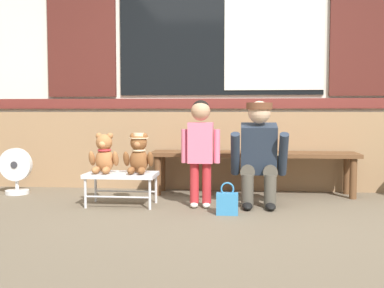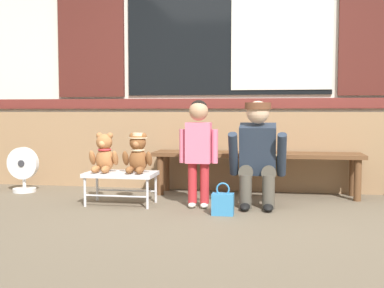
{
  "view_description": "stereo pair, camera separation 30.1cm",
  "coord_description": "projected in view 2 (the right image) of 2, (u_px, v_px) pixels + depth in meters",
  "views": [
    {
      "loc": [
        0.25,
        -3.79,
        0.86
      ],
      "look_at": [
        -0.21,
        0.62,
        0.55
      ],
      "focal_mm": 44.09,
      "sensor_mm": 36.0,
      "label": 1
    },
    {
      "loc": [
        0.54,
        -3.75,
        0.86
      ],
      "look_at": [
        -0.21,
        0.62,
        0.55
      ],
      "focal_mm": 44.09,
      "sensor_mm": 36.0,
      "label": 2
    }
  ],
  "objects": [
    {
      "name": "teddy_bear_plain",
      "position": [
        104.0,
        154.0,
        4.34
      ],
      "size": [
        0.28,
        0.26,
        0.36
      ],
      "color": "#A86B3D",
      "rests_on": "small_display_bench"
    },
    {
      "name": "child_standing",
      "position": [
        199.0,
        141.0,
        4.17
      ],
      "size": [
        0.35,
        0.18,
        0.96
      ],
      "color": "#B7282D",
      "rests_on": "ground"
    },
    {
      "name": "brick_low_wall",
      "position": [
        223.0,
        150.0,
        5.21
      ],
      "size": [
        7.95,
        0.25,
        0.85
      ],
      "primitive_type": "cube",
      "color": "#997551",
      "rests_on": "ground"
    },
    {
      "name": "ground_plane",
      "position": [
        204.0,
        217.0,
        3.84
      ],
      "size": [
        60.0,
        60.0,
        0.0
      ],
      "primitive_type": "plane",
      "color": "brown"
    },
    {
      "name": "adult_crouching",
      "position": [
        259.0,
        154.0,
        4.2
      ],
      "size": [
        0.5,
        0.49,
        0.95
      ],
      "color": "#4C473D",
      "rests_on": "ground"
    },
    {
      "name": "small_display_bench",
      "position": [
        121.0,
        176.0,
        4.32
      ],
      "size": [
        0.64,
        0.36,
        0.3
      ],
      "color": "silver",
      "rests_on": "ground"
    },
    {
      "name": "wooden_bench_long",
      "position": [
        256.0,
        159.0,
        4.79
      ],
      "size": [
        2.1,
        0.4,
        0.44
      ],
      "color": "brown",
      "rests_on": "ground"
    },
    {
      "name": "floor_fan",
      "position": [
        23.0,
        170.0,
        4.99
      ],
      "size": [
        0.34,
        0.24,
        0.48
      ],
      "color": "silver",
      "rests_on": "ground"
    },
    {
      "name": "handbag_on_ground",
      "position": [
        223.0,
        203.0,
        3.9
      ],
      "size": [
        0.18,
        0.11,
        0.27
      ],
      "color": "teal",
      "rests_on": "ground"
    },
    {
      "name": "teddy_bear_with_hat",
      "position": [
        138.0,
        154.0,
        4.28
      ],
      "size": [
        0.28,
        0.27,
        0.36
      ],
      "color": "brown",
      "rests_on": "small_display_bench"
    },
    {
      "name": "shop_facade",
      "position": [
        228.0,
        35.0,
        5.62
      ],
      "size": [
        8.12,
        0.26,
        3.51
      ],
      "color": "silver",
      "rests_on": "ground"
    }
  ]
}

